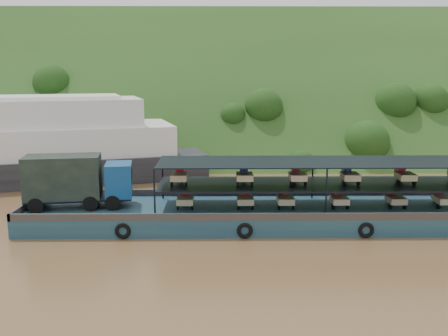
{
  "coord_description": "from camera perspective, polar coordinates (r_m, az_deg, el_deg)",
  "views": [
    {
      "loc": [
        -2.45,
        -36.34,
        10.79
      ],
      "look_at": [
        -2.0,
        3.0,
        3.2
      ],
      "focal_mm": 40.0,
      "sensor_mm": 36.0,
      "label": 1
    }
  ],
  "objects": [
    {
      "name": "ground",
      "position": [
        37.99,
        3.08,
        -5.6
      ],
      "size": [
        160.0,
        160.0,
        0.0
      ],
      "primitive_type": "plane",
      "color": "brown",
      "rests_on": "ground"
    },
    {
      "name": "hillside",
      "position": [
        73.18,
        1.27,
        2.44
      ],
      "size": [
        140.0,
        39.6,
        39.6
      ],
      "primitive_type": "cube",
      "rotation": [
        0.79,
        0.0,
        0.0
      ],
      "color": "#1C3814",
      "rests_on": "ground"
    },
    {
      "name": "cargo_barge",
      "position": [
        36.19,
        2.57,
        -4.38
      ],
      "size": [
        35.03,
        7.18,
        4.99
      ],
      "color": "navy",
      "rests_on": "ground"
    }
  ]
}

